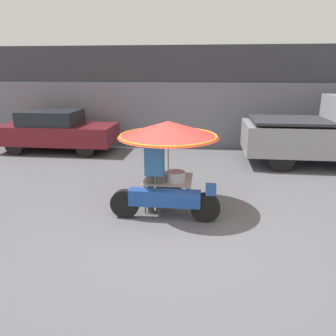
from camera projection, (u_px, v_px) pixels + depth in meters
ground_plane at (175, 230)px, 6.08m from camera, size 36.00×36.00×0.00m
shopfront_building at (194, 96)px, 13.01m from camera, size 28.00×2.06×3.69m
vendor_motorcycle_cart at (168, 141)px, 6.65m from camera, size 2.18×2.07×1.87m
vendor_person at (155, 170)px, 6.59m from camera, size 0.38×0.22×1.65m
parked_car at (56, 130)px, 11.72m from camera, size 4.10×1.68×1.47m
pickup_truck at (333, 133)px, 9.93m from camera, size 5.02×1.98×2.12m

